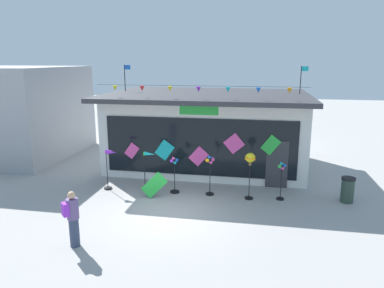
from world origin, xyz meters
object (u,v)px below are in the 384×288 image
(wind_spinner_center_left, at_px, (174,175))
(display_kite_on_ground, at_px, (154,185))
(kite_shop_building, at_px, (208,129))
(wind_spinner_center_right, at_px, (210,171))
(trash_bin, at_px, (348,190))
(wind_spinner_far_left, at_px, (110,161))
(wind_spinner_far_right, at_px, (281,177))
(person_near_camera, at_px, (73,218))
(wind_spinner_right, at_px, (250,162))
(wind_spinner_left, at_px, (148,164))

(wind_spinner_center_left, height_order, display_kite_on_ground, wind_spinner_center_left)
(wind_spinner_center_left, bearing_deg, kite_shop_building, 79.93)
(wind_spinner_center_left, bearing_deg, wind_spinner_center_right, 0.29)
(kite_shop_building, height_order, display_kite_on_ground, kite_shop_building)
(kite_shop_building, height_order, trash_bin, kite_shop_building)
(wind_spinner_far_left, relative_size, wind_spinner_center_left, 1.12)
(wind_spinner_far_right, height_order, person_near_camera, person_near_camera)
(wind_spinner_far_right, height_order, display_kite_on_ground, wind_spinner_far_right)
(wind_spinner_far_right, bearing_deg, display_kite_on_ground, -171.53)
(kite_shop_building, distance_m, wind_spinner_center_right, 4.43)
(wind_spinner_center_left, xyz_separation_m, wind_spinner_far_right, (4.19, 0.00, 0.18))
(wind_spinner_center_left, distance_m, wind_spinner_center_right, 1.46)
(wind_spinner_right, bearing_deg, wind_spinner_far_left, 179.43)
(wind_spinner_far_right, xyz_separation_m, display_kite_on_ground, (-4.83, -0.72, -0.40))
(kite_shop_building, relative_size, person_near_camera, 5.73)
(kite_shop_building, distance_m, display_kite_on_ground, 5.38)
(wind_spinner_far_left, bearing_deg, wind_spinner_left, 4.58)
(wind_spinner_left, height_order, wind_spinner_far_right, wind_spinner_left)
(wind_spinner_center_right, bearing_deg, wind_spinner_far_right, -0.15)
(kite_shop_building, bearing_deg, wind_spinner_far_right, -51.37)
(kite_shop_building, height_order, wind_spinner_left, kite_shop_building)
(kite_shop_building, xyz_separation_m, wind_spinner_far_right, (3.43, -4.29, -0.95))
(kite_shop_building, height_order, wind_spinner_right, kite_shop_building)
(kite_shop_building, relative_size, wind_spinner_center_left, 6.31)
(person_near_camera, bearing_deg, display_kite_on_ground, -63.10)
(wind_spinner_right, height_order, person_near_camera, wind_spinner_right)
(kite_shop_building, bearing_deg, wind_spinner_center_left, -100.07)
(wind_spinner_right, height_order, trash_bin, wind_spinner_right)
(wind_spinner_far_left, distance_m, trash_bin, 9.39)
(wind_spinner_far_right, bearing_deg, wind_spinner_left, 179.50)
(wind_spinner_left, xyz_separation_m, wind_spinner_center_right, (2.55, -0.04, -0.14))
(person_near_camera, bearing_deg, wind_spinner_far_left, -36.12)
(wind_spinner_far_left, distance_m, wind_spinner_far_right, 6.89)
(display_kite_on_ground, bearing_deg, wind_spinner_left, 121.66)
(wind_spinner_center_right, bearing_deg, wind_spinner_center_left, -179.71)
(wind_spinner_center_right, height_order, trash_bin, wind_spinner_center_right)
(wind_spinner_far_right, xyz_separation_m, trash_bin, (2.48, 0.24, -0.44))
(wind_spinner_far_right, distance_m, trash_bin, 2.53)
(wind_spinner_left, distance_m, trash_bin, 7.81)
(wind_spinner_far_left, height_order, wind_spinner_center_right, wind_spinner_far_left)
(person_near_camera, bearing_deg, wind_spinner_left, -55.08)
(wind_spinner_far_left, relative_size, person_near_camera, 1.02)
(wind_spinner_center_left, relative_size, person_near_camera, 0.91)
(display_kite_on_ground, bearing_deg, kite_shop_building, 74.37)
(kite_shop_building, relative_size, wind_spinner_far_left, 5.63)
(wind_spinner_far_left, xyz_separation_m, wind_spinner_far_right, (6.88, 0.08, -0.28))
(wind_spinner_far_left, xyz_separation_m, wind_spinner_center_right, (4.13, 0.09, -0.21))
(wind_spinner_center_left, xyz_separation_m, person_near_camera, (-1.88, -4.74, 0.15))
(trash_bin, distance_m, display_kite_on_ground, 7.37)
(wind_spinner_right, distance_m, trash_bin, 3.83)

